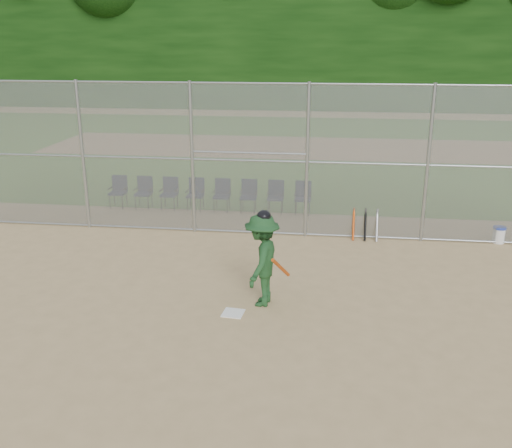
# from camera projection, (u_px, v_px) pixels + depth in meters

# --- Properties ---
(ground) EXTENTS (100.00, 100.00, 0.00)m
(ground) POSITION_uv_depth(u_px,v_px,m) (239.00, 322.00, 10.57)
(ground) COLOR tan
(ground) RESTS_ON ground
(grass_strip) EXTENTS (100.00, 100.00, 0.00)m
(grass_strip) POSITION_uv_depth(u_px,v_px,m) (296.00, 147.00, 27.55)
(grass_strip) COLOR #34651E
(grass_strip) RESTS_ON ground
(dirt_patch_far) EXTENTS (24.00, 24.00, 0.00)m
(dirt_patch_far) POSITION_uv_depth(u_px,v_px,m) (296.00, 147.00, 27.55)
(dirt_patch_far) COLOR tan
(dirt_patch_far) RESTS_ON ground
(backstop_fence) EXTENTS (16.09, 0.09, 4.00)m
(backstop_fence) POSITION_uv_depth(u_px,v_px,m) (268.00, 158.00, 14.65)
(backstop_fence) COLOR gray
(backstop_fence) RESTS_ON ground
(treeline) EXTENTS (81.00, 60.00, 11.00)m
(treeline) POSITION_uv_depth(u_px,v_px,m) (301.00, 28.00, 27.73)
(treeline) COLOR black
(treeline) RESTS_ON ground
(home_plate) EXTENTS (0.43, 0.43, 0.02)m
(home_plate) POSITION_uv_depth(u_px,v_px,m) (233.00, 313.00, 10.88)
(home_plate) COLOR white
(home_plate) RESTS_ON ground
(batter_at_plate) EXTENTS (0.99, 1.38, 1.93)m
(batter_at_plate) POSITION_uv_depth(u_px,v_px,m) (262.00, 259.00, 11.01)
(batter_at_plate) COLOR #1C4721
(batter_at_plate) RESTS_ON ground
(water_cooler) EXTENTS (0.33, 0.33, 0.42)m
(water_cooler) POSITION_uv_depth(u_px,v_px,m) (499.00, 235.00, 14.62)
(water_cooler) COLOR white
(water_cooler) RESTS_ON ground
(spare_bats) EXTENTS (0.66, 0.38, 0.83)m
(spare_bats) POSITION_uv_depth(u_px,v_px,m) (365.00, 225.00, 14.77)
(spare_bats) COLOR #D84C14
(spare_bats) RESTS_ON ground
(chair_0) EXTENTS (0.54, 0.52, 0.96)m
(chair_0) POSITION_uv_depth(u_px,v_px,m) (118.00, 192.00, 17.63)
(chair_0) COLOR #0D1832
(chair_0) RESTS_ON ground
(chair_1) EXTENTS (0.54, 0.52, 0.96)m
(chair_1) POSITION_uv_depth(u_px,v_px,m) (143.00, 193.00, 17.53)
(chair_1) COLOR #0D1832
(chair_1) RESTS_ON ground
(chair_2) EXTENTS (0.54, 0.52, 0.96)m
(chair_2) POSITION_uv_depth(u_px,v_px,m) (169.00, 194.00, 17.43)
(chair_2) COLOR #0D1832
(chair_2) RESTS_ON ground
(chair_3) EXTENTS (0.54, 0.52, 0.96)m
(chair_3) POSITION_uv_depth(u_px,v_px,m) (195.00, 195.00, 17.34)
(chair_3) COLOR #0D1832
(chair_3) RESTS_ON ground
(chair_4) EXTENTS (0.54, 0.52, 0.96)m
(chair_4) POSITION_uv_depth(u_px,v_px,m) (222.00, 196.00, 17.24)
(chair_4) COLOR #0D1832
(chair_4) RESTS_ON ground
(chair_5) EXTENTS (0.54, 0.52, 0.96)m
(chair_5) POSITION_uv_depth(u_px,v_px,m) (248.00, 196.00, 17.14)
(chair_5) COLOR #0D1832
(chair_5) RESTS_ON ground
(chair_6) EXTENTS (0.54, 0.52, 0.96)m
(chair_6) POSITION_uv_depth(u_px,v_px,m) (275.00, 197.00, 17.04)
(chair_6) COLOR #0D1832
(chair_6) RESTS_ON ground
(chair_7) EXTENTS (0.54, 0.52, 0.96)m
(chair_7) POSITION_uv_depth(u_px,v_px,m) (303.00, 198.00, 16.95)
(chair_7) COLOR #0D1832
(chair_7) RESTS_ON ground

